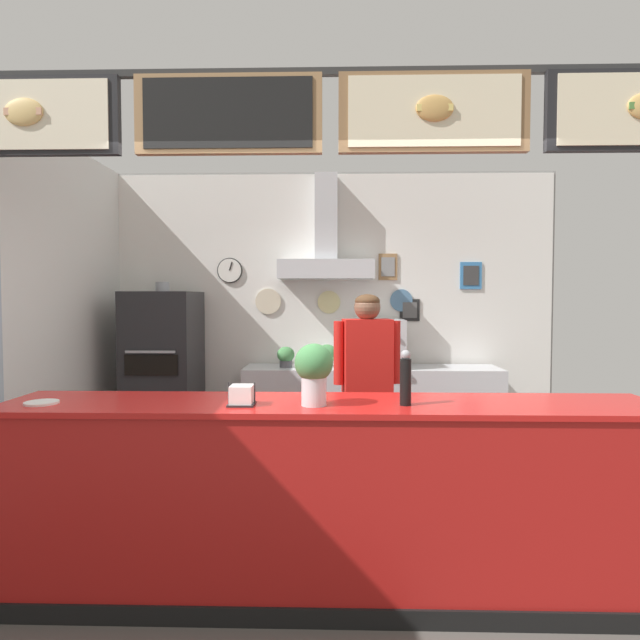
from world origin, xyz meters
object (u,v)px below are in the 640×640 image
shop_worker (367,388)px  condiment_plate (42,403)px  basil_vase (314,372)px  pepper_grinder (406,378)px  pizza_oven (164,373)px  potted_sage (327,354)px  potted_thyme (286,356)px  espresso_machine (377,344)px  napkin_holder (242,396)px

shop_worker → condiment_plate: bearing=29.9°
basil_vase → pepper_grinder: (0.48, 0.02, -0.03)m
pizza_oven → pepper_grinder: pizza_oven is taller
condiment_plate → pepper_grinder: size_ratio=0.60×
shop_worker → potted_sage: 1.37m
shop_worker → potted_thyme: (-0.76, 1.26, 0.11)m
shop_worker → pepper_grinder: shop_worker is taller
potted_sage → condiment_plate: 3.12m
shop_worker → potted_thyme: shop_worker is taller
shop_worker → espresso_machine: 1.30m
pizza_oven → basil_vase: bearing=-57.8°
espresso_machine → napkin_holder: espresso_machine is taller
potted_sage → pizza_oven: bearing=-175.5°
potted_sage → pepper_grinder: pepper_grinder is taller
basil_vase → espresso_machine: bearing=78.4°
pizza_oven → shop_worker: 2.35m
potted_thyme → condiment_plate: size_ratio=1.24×
potted_sage → basil_vase: 2.76m
espresso_machine → basil_vase: espresso_machine is taller
pizza_oven → pepper_grinder: size_ratio=6.17×
potted_sage → pepper_grinder: 2.78m
pizza_oven → potted_sage: size_ratio=7.66×
potted_thyme → potted_sage: bearing=8.8°
potted_thyme → pizza_oven: bearing=-176.9°
basil_vase → napkin_holder: (-0.38, -0.00, -0.13)m
espresso_machine → pepper_grinder: bearing=-91.6°
pizza_oven → pepper_grinder: 3.38m
shop_worker → napkin_holder: 1.63m
pepper_grinder → pizza_oven: bearing=129.3°
potted_sage → pepper_grinder: bearing=-80.8°
potted_sage → potted_thyme: (-0.43, -0.07, -0.01)m
espresso_machine → napkin_holder: bearing=-109.0°
espresso_machine → napkin_holder: size_ratio=3.83×
condiment_plate → napkin_holder: (1.07, -0.00, 0.04)m
shop_worker → pepper_grinder: size_ratio=5.71×
napkin_holder → potted_thyme: bearing=90.3°
shop_worker → condiment_plate: (-1.81, -1.43, 0.16)m
potted_thyme → pepper_grinder: (0.87, -2.67, 0.19)m
shop_worker → basil_vase: shop_worker is taller
shop_worker → napkin_holder: (-0.75, -1.43, 0.21)m
espresso_machine → condiment_plate: espresso_machine is taller
potted_thyme → condiment_plate: 2.88m
espresso_machine → condiment_plate: (-2.00, -2.70, -0.08)m
pizza_oven → potted_sage: 1.70m
espresso_machine → pepper_grinder: 2.68m
pepper_grinder → napkin_holder: bearing=-178.8°
shop_worker → basil_vase: size_ratio=5.11×
shop_worker → potted_thyme: size_ratio=7.72×
shop_worker → espresso_machine: bearing=-106.7°
potted_thyme → basil_vase: (0.39, -2.69, 0.22)m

